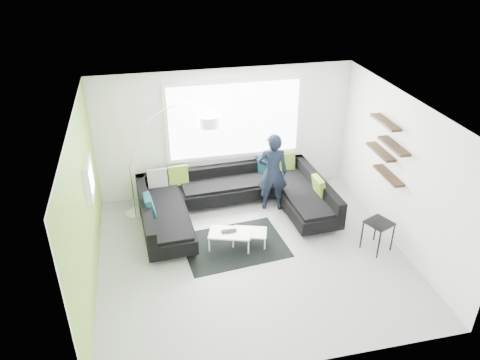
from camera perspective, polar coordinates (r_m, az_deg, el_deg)
name	(u,v)px	position (r m, az deg, el deg)	size (l,w,h in m)	color
ground	(252,255)	(8.70, 1.47, -9.14)	(5.50, 5.50, 0.00)	#939398
room_shell	(253,162)	(7.90, 1.54, 2.21)	(5.54, 5.04, 2.82)	white
sectional_sofa	(235,203)	(9.52, -0.57, -2.78)	(3.89, 2.54, 0.81)	black
rug	(234,245)	(8.93, -0.71, -7.93)	(1.88, 1.37, 0.01)	black
coffee_table	(240,238)	(8.85, -0.02, -7.07)	(0.99, 0.58, 0.32)	white
arc_lamp	(129,168)	(9.51, -13.33, 1.49)	(2.08, 0.97, 2.21)	silver
side_table	(377,236)	(9.03, 16.38, -6.55)	(0.43, 0.43, 0.59)	black
person	(272,172)	(9.63, 3.98, 0.93)	(0.70, 0.53, 1.71)	black
laptop	(229,232)	(8.69, -1.30, -6.41)	(0.29, 0.19, 0.02)	black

